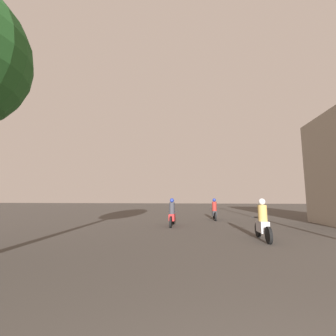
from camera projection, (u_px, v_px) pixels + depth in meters
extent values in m
cylinder|color=black|center=(258.00, 230.00, 8.92)|extent=(0.10, 0.58, 0.58)
cylinder|color=black|center=(269.00, 235.00, 7.60)|extent=(0.10, 0.58, 0.58)
cube|color=#ADADB2|center=(263.00, 227.00, 8.28)|extent=(0.30, 0.74, 0.41)
cylinder|color=black|center=(259.00, 217.00, 8.75)|extent=(0.60, 0.04, 0.04)
cylinder|color=#B28E47|center=(262.00, 213.00, 8.28)|extent=(0.32, 0.32, 0.59)
sphere|color=silver|center=(262.00, 202.00, 8.33)|extent=(0.24, 0.24, 0.24)
cylinder|color=black|center=(173.00, 219.00, 13.15)|extent=(0.10, 0.59, 0.59)
cylinder|color=black|center=(171.00, 222.00, 11.69)|extent=(0.10, 0.59, 0.59)
cube|color=red|center=(172.00, 217.00, 12.45)|extent=(0.30, 0.80, 0.35)
cylinder|color=black|center=(173.00, 212.00, 12.96)|extent=(0.60, 0.04, 0.04)
cylinder|color=#2D2D33|center=(172.00, 208.00, 12.43)|extent=(0.32, 0.32, 0.63)
sphere|color=navy|center=(172.00, 200.00, 12.49)|extent=(0.24, 0.24, 0.24)
cylinder|color=black|center=(214.00, 215.00, 16.52)|extent=(0.10, 0.58, 0.58)
cylinder|color=black|center=(215.00, 217.00, 15.05)|extent=(0.10, 0.58, 0.58)
cube|color=black|center=(214.00, 213.00, 15.80)|extent=(0.30, 0.77, 0.35)
cylinder|color=black|center=(214.00, 209.00, 16.32)|extent=(0.60, 0.04, 0.04)
cylinder|color=maroon|center=(214.00, 206.00, 15.79)|extent=(0.32, 0.32, 0.63)
sphere|color=navy|center=(214.00, 200.00, 15.85)|extent=(0.24, 0.24, 0.24)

